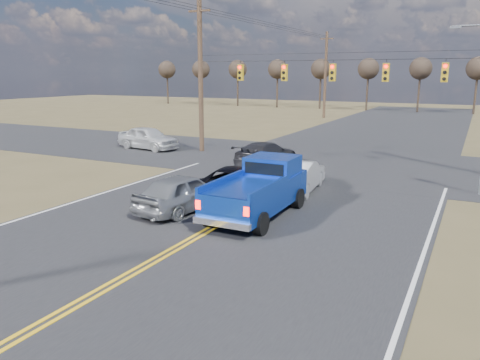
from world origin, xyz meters
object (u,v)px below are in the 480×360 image
at_px(silver_suv, 183,192).
at_px(black_suv, 239,182).
at_px(dgrey_car_queue, 266,154).
at_px(cross_car_west, 148,138).
at_px(white_car_queue, 299,175).
at_px(pickup_truck, 259,190).

bearing_deg(silver_suv, black_suv, -102.96).
height_order(black_suv, dgrey_car_queue, black_suv).
bearing_deg(cross_car_west, silver_suv, -129.24).
bearing_deg(cross_car_west, dgrey_car_queue, -91.15).
relative_size(white_car_queue, dgrey_car_queue, 0.94).
xyz_separation_m(silver_suv, black_suv, (1.02, 2.77, -0.05)).
bearing_deg(dgrey_car_queue, cross_car_west, -0.12).
height_order(silver_suv, dgrey_car_queue, silver_suv).
distance_m(pickup_truck, white_car_queue, 4.28).
distance_m(pickup_truck, cross_car_west, 17.43).
distance_m(pickup_truck, black_suv, 2.79).
xyz_separation_m(black_suv, dgrey_car_queue, (-1.94, 7.24, -0.01)).
bearing_deg(pickup_truck, white_car_queue, 89.54).
bearing_deg(black_suv, pickup_truck, 133.98).
height_order(pickup_truck, dgrey_car_queue, pickup_truck).
bearing_deg(white_car_queue, pickup_truck, 84.45).
distance_m(silver_suv, white_car_queue, 5.81).
relative_size(black_suv, white_car_queue, 1.13).
relative_size(dgrey_car_queue, cross_car_west, 0.99).
height_order(pickup_truck, cross_car_west, pickup_truck).
xyz_separation_m(dgrey_car_queue, cross_car_west, (-9.82, 1.56, 0.12)).
bearing_deg(silver_suv, white_car_queue, -112.99).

